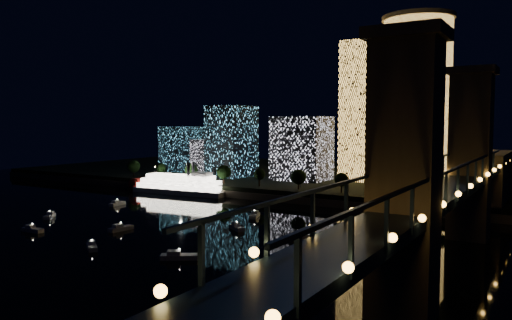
# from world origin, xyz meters

# --- Properties ---
(ground) EXTENTS (520.00, 520.00, 0.00)m
(ground) POSITION_xyz_m (0.00, 0.00, 0.00)
(ground) COLOR black
(ground) RESTS_ON ground
(far_bank) EXTENTS (420.00, 160.00, 5.00)m
(far_bank) POSITION_xyz_m (0.00, 160.00, 2.50)
(far_bank) COLOR black
(far_bank) RESTS_ON ground
(seawall) EXTENTS (420.00, 6.00, 3.00)m
(seawall) POSITION_xyz_m (0.00, 82.00, 1.50)
(seawall) COLOR #6B5E4C
(seawall) RESTS_ON ground
(tower_cylindrical) EXTENTS (34.00, 34.00, 80.00)m
(tower_cylindrical) POSITION_xyz_m (26.63, 140.83, 45.13)
(tower_cylindrical) COLOR #FFBA51
(tower_cylindrical) RESTS_ON far_bank
(tower_rectangular) EXTENTS (21.83, 21.83, 69.45)m
(tower_rectangular) POSITION_xyz_m (3.10, 137.50, 39.73)
(tower_rectangular) COLOR #FFBA51
(tower_rectangular) RESTS_ON far_bank
(midrise_blocks) EXTENTS (107.78, 34.46, 38.22)m
(midrise_blocks) POSITION_xyz_m (-62.14, 121.20, 20.78)
(midrise_blocks) COLOR white
(midrise_blocks) RESTS_ON far_bank
(truss_bridge) EXTENTS (13.00, 266.00, 50.00)m
(truss_bridge) POSITION_xyz_m (65.00, 3.72, 16.25)
(truss_bridge) COLOR #162849
(truss_bridge) RESTS_ON ground
(riverboat) EXTENTS (53.46, 15.44, 15.89)m
(riverboat) POSITION_xyz_m (-70.15, 76.83, 4.07)
(riverboat) COLOR silver
(riverboat) RESTS_ON ground
(motorboats) EXTENTS (112.09, 69.05, 2.78)m
(motorboats) POSITION_xyz_m (-10.79, 12.82, 0.81)
(motorboats) COLOR silver
(motorboats) RESTS_ON ground
(esplanade_trees) EXTENTS (166.13, 6.97, 8.99)m
(esplanade_trees) POSITION_xyz_m (-33.43, 88.00, 10.47)
(esplanade_trees) COLOR black
(esplanade_trees) RESTS_ON far_bank
(street_lamps) EXTENTS (132.70, 0.70, 5.65)m
(street_lamps) POSITION_xyz_m (-34.00, 94.00, 9.02)
(street_lamps) COLOR black
(street_lamps) RESTS_ON far_bank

